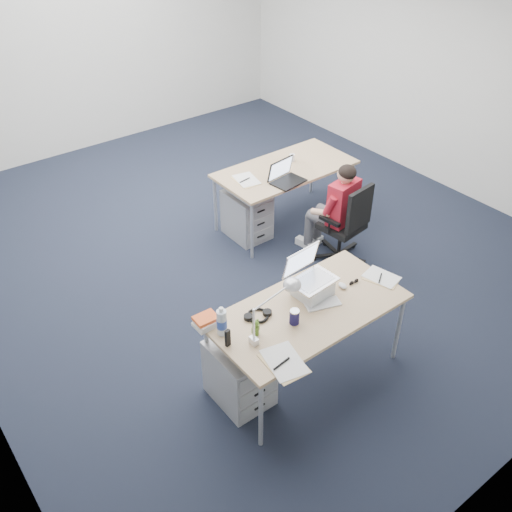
# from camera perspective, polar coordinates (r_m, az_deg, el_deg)

# --- Properties ---
(floor) EXTENTS (7.00, 7.00, 0.00)m
(floor) POSITION_cam_1_polar(r_m,az_deg,el_deg) (6.54, -1.52, 1.21)
(floor) COLOR black
(floor) RESTS_ON ground
(room) EXTENTS (6.02, 7.02, 2.80)m
(room) POSITION_cam_1_polar(r_m,az_deg,el_deg) (5.74, -1.80, 15.41)
(room) COLOR beige
(room) RESTS_ON ground
(desk_near) EXTENTS (1.60, 0.80, 0.73)m
(desk_near) POSITION_cam_1_polar(r_m,az_deg,el_deg) (4.60, 5.24, -5.68)
(desk_near) COLOR tan
(desk_near) RESTS_ON ground
(desk_far) EXTENTS (1.60, 0.80, 0.73)m
(desk_far) POSITION_cam_1_polar(r_m,az_deg,el_deg) (6.60, 2.97, 8.46)
(desk_far) COLOR tan
(desk_far) RESTS_ON ground
(office_chair) EXTENTS (0.67, 0.67, 0.94)m
(office_chair) POSITION_cam_1_polar(r_m,az_deg,el_deg) (6.22, 8.64, 1.74)
(office_chair) COLOR black
(office_chair) RESTS_ON ground
(seated_person) EXTENTS (0.40, 0.65, 1.12)m
(seated_person) POSITION_cam_1_polar(r_m,az_deg,el_deg) (6.14, 7.69, 4.62)
(seated_person) COLOR #AC1827
(seated_person) RESTS_ON ground
(drawer_pedestal_near) EXTENTS (0.40, 0.50, 0.55)m
(drawer_pedestal_near) POSITION_cam_1_polar(r_m,az_deg,el_deg) (4.68, -1.65, -11.64)
(drawer_pedestal_near) COLOR #9FA1A4
(drawer_pedestal_near) RESTS_ON ground
(drawer_pedestal_far) EXTENTS (0.40, 0.50, 0.55)m
(drawer_pedestal_far) POSITION_cam_1_polar(r_m,az_deg,el_deg) (6.55, -0.92, 4.16)
(drawer_pedestal_far) COLOR #9FA1A4
(drawer_pedestal_far) RESTS_ON ground
(silver_laptop) EXTENTS (0.39, 0.31, 0.39)m
(silver_laptop) POSITION_cam_1_polar(r_m,az_deg,el_deg) (4.58, 5.80, -2.00)
(silver_laptop) COLOR silver
(silver_laptop) RESTS_ON desk_near
(wireless_keyboard) EXTENTS (0.31, 0.21, 0.01)m
(wireless_keyboard) POSITION_cam_1_polar(r_m,az_deg,el_deg) (4.61, 6.68, -4.76)
(wireless_keyboard) COLOR white
(wireless_keyboard) RESTS_ON desk_near
(computer_mouse) EXTENTS (0.07, 0.10, 0.03)m
(computer_mouse) POSITION_cam_1_polar(r_m,az_deg,el_deg) (4.80, 8.65, -2.95)
(computer_mouse) COLOR white
(computer_mouse) RESTS_ON desk_near
(headphones) EXTENTS (0.27, 0.24, 0.04)m
(headphones) POSITION_cam_1_polar(r_m,az_deg,el_deg) (4.46, 0.19, -5.91)
(headphones) COLOR black
(headphones) RESTS_ON desk_near
(can_koozie) EXTENTS (0.09, 0.09, 0.13)m
(can_koozie) POSITION_cam_1_polar(r_m,az_deg,el_deg) (4.39, 3.86, -6.08)
(can_koozie) COLOR #191543
(can_koozie) RESTS_ON desk_near
(water_bottle) EXTENTS (0.10, 0.10, 0.25)m
(water_bottle) POSITION_cam_1_polar(r_m,az_deg,el_deg) (4.26, -3.45, -6.48)
(water_bottle) COLOR silver
(water_bottle) RESTS_ON desk_near
(bear_figurine) EXTENTS (0.08, 0.06, 0.14)m
(bear_figurine) POSITION_cam_1_polar(r_m,az_deg,el_deg) (4.28, -0.04, -7.14)
(bear_figurine) COLOR #36651B
(bear_figurine) RESTS_ON desk_near
(book_stack) EXTENTS (0.20, 0.15, 0.09)m
(book_stack) POSITION_cam_1_polar(r_m,az_deg,el_deg) (4.39, -4.97, -6.50)
(book_stack) COLOR silver
(book_stack) RESTS_ON desk_near
(cordless_phone) EXTENTS (0.04, 0.03, 0.15)m
(cordless_phone) POSITION_cam_1_polar(r_m,az_deg,el_deg) (4.20, -2.85, -8.18)
(cordless_phone) COLOR black
(cordless_phone) RESTS_ON desk_near
(papers_left) EXTENTS (0.30, 0.38, 0.01)m
(papers_left) POSITION_cam_1_polar(r_m,az_deg,el_deg) (4.12, 2.82, -10.67)
(papers_left) COLOR #DBB97E
(papers_left) RESTS_ON desk_near
(papers_right) EXTENTS (0.27, 0.33, 0.01)m
(papers_right) POSITION_cam_1_polar(r_m,az_deg,el_deg) (4.96, 12.45, -2.17)
(papers_right) COLOR #DBB97E
(papers_right) RESTS_ON desk_near
(sunglasses) EXTENTS (0.10, 0.05, 0.02)m
(sunglasses) POSITION_cam_1_polar(r_m,az_deg,el_deg) (4.86, 9.76, -2.59)
(sunglasses) COLOR black
(sunglasses) RESTS_ON desk_near
(desk_lamp) EXTENTS (0.42, 0.26, 0.45)m
(desk_lamp) POSITION_cam_1_polar(r_m,az_deg,el_deg) (4.17, 1.27, -5.70)
(desk_lamp) COLOR silver
(desk_lamp) RESTS_ON desk_near
(dark_laptop) EXTENTS (0.40, 0.39, 0.26)m
(dark_laptop) POSITION_cam_1_polar(r_m,az_deg,el_deg) (6.20, 3.29, 8.39)
(dark_laptop) COLOR black
(dark_laptop) RESTS_ON desk_far
(far_cup) EXTENTS (0.08, 0.08, 0.09)m
(far_cup) POSITION_cam_1_polar(r_m,az_deg,el_deg) (6.70, 3.63, 9.77)
(far_cup) COLOR white
(far_cup) RESTS_ON desk_far
(far_papers) EXTENTS (0.26, 0.34, 0.01)m
(far_papers) POSITION_cam_1_polar(r_m,az_deg,el_deg) (6.29, -0.98, 7.56)
(far_papers) COLOR white
(far_papers) RESTS_ON desk_far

